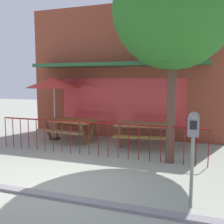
% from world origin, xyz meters
% --- Properties ---
extents(ground, '(40.00, 40.00, 0.00)m').
position_xyz_m(ground, '(0.00, 0.00, 0.00)').
color(ground, gray).
extents(pub_storefront, '(7.27, 1.52, 4.88)m').
position_xyz_m(pub_storefront, '(0.00, 4.82, 2.43)').
color(pub_storefront, '#532D1F').
rests_on(pub_storefront, ground).
extents(patio_fence_front, '(6.13, 0.04, 0.97)m').
position_xyz_m(patio_fence_front, '(-0.00, 2.03, 0.66)').
color(patio_fence_front, maroon).
rests_on(patio_fence_front, ground).
extents(picnic_table_left, '(1.97, 1.60, 0.79)m').
position_xyz_m(picnic_table_left, '(-1.49, 3.40, 0.61)').
color(picnic_table_left, olive).
rests_on(picnic_table_left, ground).
extents(picnic_table_right, '(1.98, 1.61, 0.79)m').
position_xyz_m(picnic_table_right, '(1.15, 3.41, 0.61)').
color(picnic_table_right, olive).
rests_on(picnic_table_right, ground).
extents(patio_umbrella, '(1.99, 1.99, 2.25)m').
position_xyz_m(patio_umbrella, '(-2.16, 3.53, 2.04)').
color(patio_umbrella, black).
rests_on(patio_umbrella, ground).
extents(parking_meter_far, '(0.18, 0.17, 1.62)m').
position_xyz_m(parking_meter_far, '(2.74, -0.25, 1.25)').
color(parking_meter_far, slate).
rests_on(parking_meter_far, ground).
extents(street_tree, '(3.02, 3.02, 5.40)m').
position_xyz_m(street_tree, '(2.11, 2.11, 3.88)').
color(street_tree, '#4F372A').
rests_on(street_tree, ground).
extents(curb_edge, '(10.17, 0.20, 0.11)m').
position_xyz_m(curb_edge, '(0.00, -0.69, 0.00)').
color(curb_edge, slate).
rests_on(curb_edge, ground).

